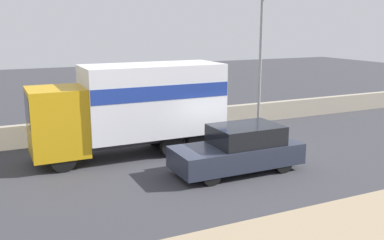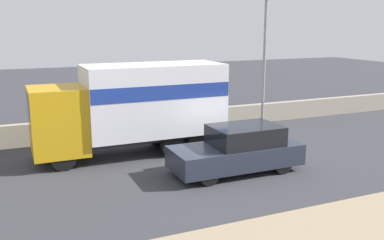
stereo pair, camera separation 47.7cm
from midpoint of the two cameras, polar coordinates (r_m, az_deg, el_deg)
The scene contains 5 objects.
ground_plane at distance 15.19m, azimuth 4.57°, elevation -6.38°, with size 80.00×80.00×0.00m, color #38383D.
stone_wall_backdrop at distance 20.19m, azimuth -3.74°, elevation -0.18°, with size 60.00×0.35×0.94m.
street_lamp at distance 20.91m, azimuth 8.49°, elevation 9.15°, with size 0.56×0.28×6.36m.
box_truck at distance 16.42m, azimuth -8.32°, elevation 2.13°, with size 7.23×2.34×3.46m.
car_hatchback at distance 14.66m, azimuth 5.38°, elevation -3.90°, with size 4.45×1.82×1.59m.
Camera 1 is at (-7.43, -12.33, 4.93)m, focal length 40.00 mm.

